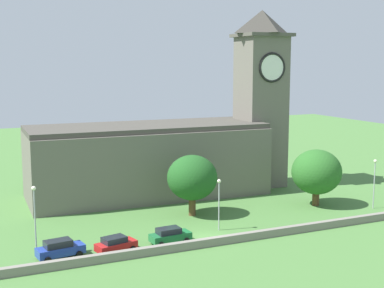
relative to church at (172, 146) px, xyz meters
The scene contains 11 objects.
ground_plane 10.43m from the church, 125.38° to the right, with size 200.00×200.00×0.00m, color #477538.
church is the anchor object (origin of this frame).
quay_barrier 24.98m from the church, 100.79° to the right, with size 47.00×0.70×0.88m, color gray.
car_blue 29.76m from the church, 134.73° to the right, with size 4.84×2.62×1.84m.
car_red 26.83m from the church, 125.12° to the right, with size 4.43×2.81×1.64m.
car_green 23.67m from the church, 113.03° to the right, with size 4.50×2.31×1.70m.
streetlamp_west_end 29.46m from the church, 140.02° to the right, with size 0.44×0.44×7.06m.
streetlamp_west_mid 19.49m from the church, 96.35° to the right, with size 0.44×0.44×5.99m.
streetlamp_central 28.36m from the church, 42.62° to the right, with size 0.44×0.44×6.57m.
tree_riverside_east 12.64m from the church, 100.89° to the right, with size 6.31×6.31×7.70m.
tree_riverside_west 21.00m from the church, 44.66° to the right, with size 6.69×6.69×7.61m.
Camera 1 is at (-25.44, -51.81, 19.11)m, focal length 51.15 mm.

